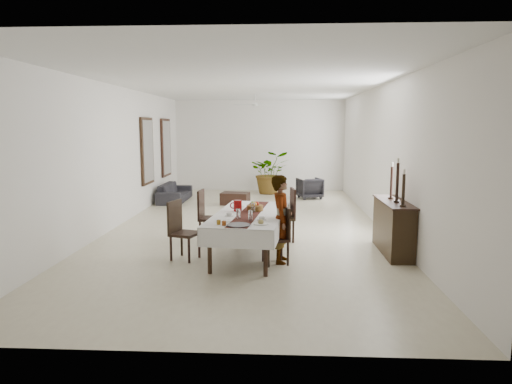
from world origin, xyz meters
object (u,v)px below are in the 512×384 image
object	(u,v)px
dining_table_top	(250,215)
woman	(281,219)
sofa	(175,192)
sideboard_body	(393,228)
red_pitcher	(238,206)

from	to	relation	value
dining_table_top	woman	distance (m)	0.69
woman	sofa	size ratio (longest dim) A/B	0.80
sideboard_body	woman	bearing A→B (deg)	-161.60
red_pitcher	sideboard_body	size ratio (longest dim) A/B	0.13
dining_table_top	woman	size ratio (longest dim) A/B	1.62
dining_table_top	sofa	distance (m)	6.43
woman	sofa	bearing A→B (deg)	30.90
red_pitcher	sofa	size ratio (longest dim) A/B	0.11
dining_table_top	sideboard_body	bearing A→B (deg)	11.88
red_pitcher	woman	world-z (taller)	woman
woman	sofa	distance (m)	7.05
red_pitcher	sideboard_body	world-z (taller)	red_pitcher
dining_table_top	red_pitcher	bearing A→B (deg)	149.04
red_pitcher	dining_table_top	bearing A→B (deg)	-37.06
dining_table_top	sideboard_body	size ratio (longest dim) A/B	1.56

